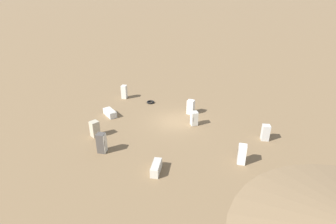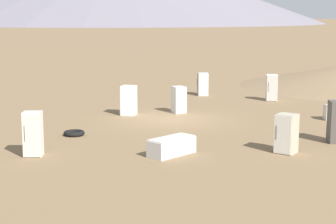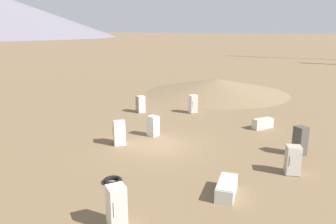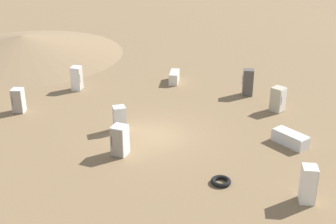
# 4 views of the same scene
# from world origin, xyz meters

# --- Properties ---
(ground_plane) EXTENTS (1000.00, 1000.00, 0.00)m
(ground_plane) POSITION_xyz_m (0.00, 0.00, 0.00)
(ground_plane) COLOR brown
(dirt_mound) EXTENTS (16.41, 16.41, 1.62)m
(dirt_mound) POSITION_xyz_m (3.93, -18.30, 0.81)
(dirt_mound) COLOR #7F6647
(dirt_mound) RESTS_ON ground_plane
(discarded_fridge_0) EXTENTS (0.87, 0.88, 1.66)m
(discarded_fridge_0) POSITION_xyz_m (-3.29, 8.24, 0.83)
(discarded_fridge_0) COLOR silver
(discarded_fridge_0) RESTS_ON ground_plane
(discarded_fridge_1) EXTENTS (0.91, 0.88, 1.73)m
(discarded_fridge_1) POSITION_xyz_m (-7.82, -2.93, 0.86)
(discarded_fridge_1) COLOR #4C4742
(discarded_fridge_1) RESTS_ON ground_plane
(discarded_fridge_2) EXTENTS (0.74, 0.73, 1.42)m
(discarded_fridge_2) POSITION_xyz_m (1.50, -1.44, 0.71)
(discarded_fridge_2) COLOR silver
(discarded_fridge_2) RESTS_ON ground_plane
(discarded_fridge_3) EXTENTS (1.02, 1.02, 1.53)m
(discarded_fridge_3) POSITION_xyz_m (2.39, 1.12, 0.77)
(discarded_fridge_3) COLOR white
(discarded_fridge_3) RESTS_ON ground_plane
(discarded_fridge_4) EXTENTS (0.88, 0.89, 1.46)m
(discarded_fridge_4) POSITION_xyz_m (6.11, -6.38, 0.73)
(discarded_fridge_4) COLOR silver
(discarded_fridge_4) RESTS_ON ground_plane
(discarded_fridge_5) EXTENTS (1.36, 1.70, 0.75)m
(discarded_fridge_5) POSITION_xyz_m (-4.54, -7.11, 0.37)
(discarded_fridge_5) COLOR beige
(discarded_fridge_5) RESTS_ON ground_plane
(discarded_fridge_6) EXTENTS (0.88, 0.89, 1.60)m
(discarded_fridge_6) POSITION_xyz_m (1.99, -8.53, 0.80)
(discarded_fridge_6) COLOR white
(discarded_fridge_6) RESTS_ON ground_plane
(discarded_fridge_7) EXTENTS (1.19, 2.02, 0.67)m
(discarded_fridge_7) POSITION_xyz_m (-5.92, 3.84, 0.33)
(discarded_fridge_7) COLOR silver
(discarded_fridge_7) RESTS_ON ground_plane
(discarded_fridge_8) EXTENTS (0.91, 0.92, 1.49)m
(discarded_fridge_8) POSITION_xyz_m (-7.99, 0.02, 0.74)
(discarded_fridge_8) COLOR #B2A88E
(discarded_fridge_8) RESTS_ON ground_plane
(scrap_tire) EXTENTS (0.91, 0.91, 0.20)m
(scrap_tire) POSITION_xyz_m (-0.77, 5.54, 0.10)
(scrap_tire) COLOR black
(scrap_tire) RESTS_ON ground_plane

